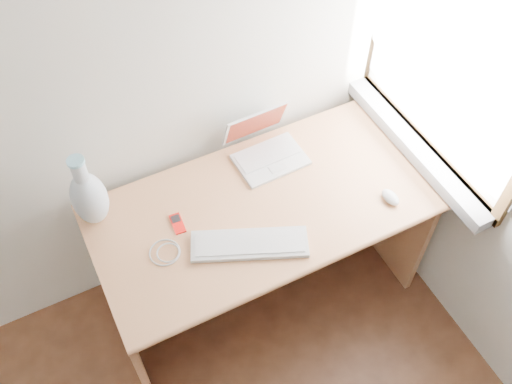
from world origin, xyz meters
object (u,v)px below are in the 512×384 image
desk (252,219)px  laptop (266,148)px  external_keyboard (250,244)px  vase (89,197)px

desk → laptop: 0.34m
desk → external_keyboard: size_ratio=2.97×
external_keyboard → vase: 0.65m
laptop → external_keyboard: (-0.28, -0.39, -0.04)m
laptop → vase: size_ratio=0.85×
external_keyboard → laptop: bearing=78.3°
desk → laptop: (0.15, 0.15, 0.26)m
desk → laptop: size_ratio=4.60×
laptop → vase: (-0.77, 0.00, 0.10)m
external_keyboard → vase: vase is taller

